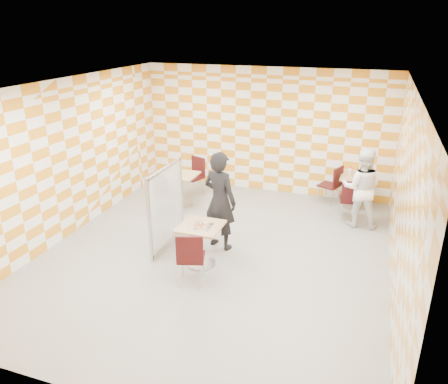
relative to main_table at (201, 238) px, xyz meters
The scene contains 15 objects.
room_shell 1.39m from the main_table, 84.03° to the left, with size 7.00×7.00×7.00m.
main_table is the anchor object (origin of this frame).
second_table 4.19m from the main_table, 56.03° to the left, with size 0.70×0.70×0.75m.
empty_table 2.71m from the main_table, 121.36° to the left, with size 0.70×0.70×0.75m.
chair_main_front 0.66m from the main_table, 82.31° to the right, with size 0.53×0.54×0.92m.
chair_second_front 3.52m from the main_table, 49.50° to the left, with size 0.48×0.49×0.92m.
chair_second_side 3.93m from the main_table, 62.06° to the left, with size 0.55×0.55×0.92m.
chair_empty_near 2.28m from the main_table, 131.26° to the left, with size 0.56×0.57×0.92m.
chair_empty_far 3.35m from the main_table, 114.19° to the left, with size 0.55×0.56×0.92m.
partition 1.01m from the main_table, 152.29° to the left, with size 0.08×1.38×1.55m.
man_dark 0.85m from the main_table, 83.65° to the left, with size 0.67×0.44×1.84m, color black.
man_white 3.56m from the main_table, 45.76° to the left, with size 0.80×0.62×1.64m, color white.
pizza_on_foil 0.26m from the main_table, 90.13° to the right, with size 0.40×0.40×0.04m.
sport_bottle 4.15m from the main_table, 58.21° to the left, with size 0.06×0.06×0.20m.
soda_bottle 4.29m from the main_table, 55.45° to the left, with size 0.07×0.07×0.23m.
Camera 1 is at (2.44, -6.56, 3.94)m, focal length 35.00 mm.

